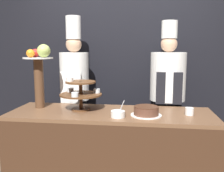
# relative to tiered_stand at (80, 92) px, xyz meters

# --- Properties ---
(wall_back) EXTENTS (10.00, 0.06, 2.80)m
(wall_back) POSITION_rel_tiered_stand_xyz_m (0.32, 0.89, 0.33)
(wall_back) COLOR black
(wall_back) RESTS_ON ground_plane
(buffet_counter) EXTENTS (2.04, 0.67, 0.88)m
(buffet_counter) POSITION_rel_tiered_stand_xyz_m (0.32, -0.05, -0.63)
(buffet_counter) COLOR #422819
(buffet_counter) RESTS_ON ground_plane
(tiered_stand) EXTENTS (0.43, 0.43, 0.34)m
(tiered_stand) POSITION_rel_tiered_stand_xyz_m (0.00, 0.00, 0.00)
(tiered_stand) COLOR brown
(tiered_stand) RESTS_ON buffet_counter
(fruit_pedestal) EXTENTS (0.31, 0.31, 0.68)m
(fruit_pedestal) POSITION_rel_tiered_stand_xyz_m (-0.45, 0.04, 0.24)
(fruit_pedestal) COLOR brown
(fruit_pedestal) RESTS_ON buffet_counter
(cake_round) EXTENTS (0.30, 0.30, 0.09)m
(cake_round) POSITION_rel_tiered_stand_xyz_m (0.68, -0.14, -0.14)
(cake_round) COLOR white
(cake_round) RESTS_ON buffet_counter
(cup_white) EXTENTS (0.08, 0.08, 0.07)m
(cup_white) POSITION_rel_tiered_stand_xyz_m (1.09, -0.06, -0.15)
(cup_white) COLOR white
(cup_white) RESTS_ON buffet_counter
(serving_bowl_near) EXTENTS (0.13, 0.13, 0.16)m
(serving_bowl_near) POSITION_rel_tiered_stand_xyz_m (0.42, -0.23, -0.15)
(serving_bowl_near) COLOR white
(serving_bowl_near) RESTS_ON buffet_counter
(chef_left) EXTENTS (0.35, 0.35, 1.90)m
(chef_left) POSITION_rel_tiered_stand_xyz_m (-0.21, 0.50, -0.03)
(chef_left) COLOR #28282D
(chef_left) RESTS_ON ground_plane
(chef_center_left) EXTENTS (0.41, 0.41, 1.83)m
(chef_center_left) POSITION_rel_tiered_stand_xyz_m (0.93, 0.50, -0.06)
(chef_center_left) COLOR black
(chef_center_left) RESTS_ON ground_plane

